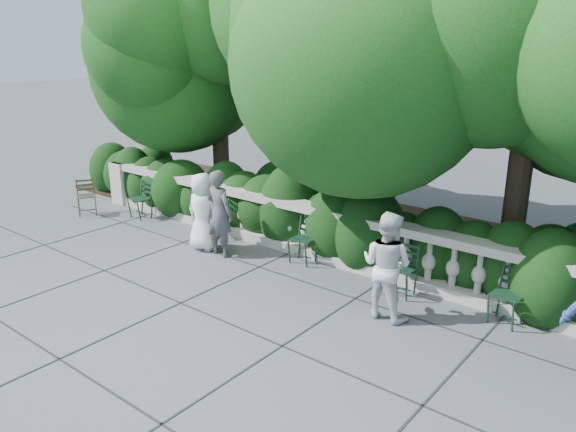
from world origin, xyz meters
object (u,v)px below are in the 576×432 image
Objects in this scene: chair_a at (210,238)px; chair_d at (298,265)px; chair_weathered at (89,217)px; person_casual_man at (387,265)px; person_woman_grey at (220,213)px; chair_e at (395,298)px; person_businessman at (203,212)px; chair_f at (499,327)px; chair_b at (136,219)px.

chair_d is (2.26, 0.00, 0.00)m from chair_a.
person_casual_man reaches higher than chair_weathered.
person_woman_grey is (-1.42, -0.51, 0.81)m from chair_d.
chair_e is at bearing -170.57° from person_woman_grey.
person_casual_man is at bearing -79.87° from chair_e.
chair_d is at bearing -171.60° from person_businessman.
person_woman_grey is at bearing -2.87° from person_casual_man.
chair_d and chair_e have the same top height.
person_woman_grey is at bearing -164.16° from chair_d.
chair_f is at bearing 178.85° from person_businessman.
person_casual_man is at bearing -58.23° from chair_weathered.
chair_a is at bearing -59.35° from person_businessman.
chair_e is 3.54m from person_woman_grey.
person_businessman is 0.48m from person_woman_grey.
chair_e is 1.01m from person_casual_man.
person_casual_man is (4.40, -0.73, 0.79)m from chair_a.
person_businessman is at bearing -169.37° from chair_d.
chair_f is at bearing -171.56° from person_woman_grey.
person_casual_man reaches higher than chair_e.
chair_e is 0.52× the size of person_woman_grey.
person_woman_grey reaches higher than chair_f.
chair_e is 0.53× the size of person_casual_man.
chair_f is 0.57× the size of person_businessman.
person_businessman is (3.52, 0.25, 0.74)m from chair_weathered.
person_casual_man is (2.14, -0.73, 0.79)m from chair_d.
chair_a and chair_e have the same top height.
person_woman_grey is (0.84, -0.51, 0.81)m from chair_a.
person_businessman reaches higher than chair_b.
chair_a is 3.24m from chair_weathered.
person_woman_grey is at bearing -54.98° from chair_weathered.
chair_e and chair_f have the same top height.
chair_e is at bearing -53.50° from chair_weathered.
person_woman_grey is at bearing 171.67° from person_businessman.
chair_weathered is (-7.42, -0.63, 0.00)m from chair_e.
person_woman_grey reaches higher than chair_a.
person_casual_man reaches higher than person_businessman.
chair_b is (-2.17, -0.18, 0.00)m from chair_a.
person_casual_man is (7.56, 0.02, 0.79)m from chair_weathered.
chair_b is 3.13m from person_woman_grey.
chair_weathered is 4.09m from person_woman_grey.
person_woman_grey is (-5.00, -0.49, 0.81)m from chair_f.
person_woman_grey is (-3.43, -0.39, 0.81)m from chair_e.
chair_b is 1.00× the size of chair_d.
chair_f is 1.00× the size of chair_weathered.
chair_e is 1.58m from chair_f.
chair_weathered is at bearing -1.92° from person_businessman.
chair_b and chair_f have the same top height.
chair_f is at bearing -153.12° from person_casual_man.
chair_weathered is (-0.99, -0.56, 0.00)m from chair_b.
person_businessman is at bearing -177.15° from chair_e.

